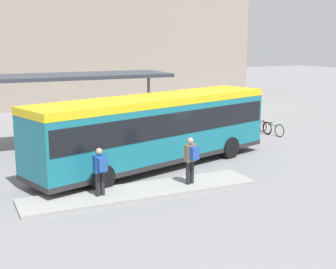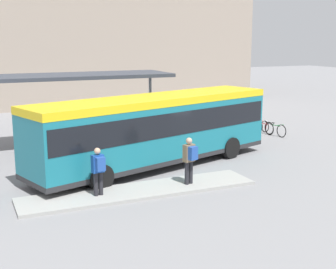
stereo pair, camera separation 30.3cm
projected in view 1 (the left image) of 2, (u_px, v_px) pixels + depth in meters
ground_plane at (156, 167)px, 20.28m from camera, size 120.00×120.00×0.00m
curb_island at (142, 191)px, 16.86m from camera, size 8.67×1.80×0.12m
city_bus at (156, 126)px, 19.92m from camera, size 11.76×5.76×3.07m
pedestrian_waiting at (191, 158)px, 17.29m from camera, size 0.48×0.53×1.76m
pedestrian_companion at (100, 169)px, 15.96m from camera, size 0.44×0.48×1.69m
bicycle_green at (273, 129)px, 26.81m from camera, size 0.48×1.73×0.75m
bicycle_red at (262, 127)px, 27.44m from camera, size 0.48×1.69×0.73m
bicycle_white at (258, 125)px, 28.26m from camera, size 0.48×1.64×0.71m
station_shelter at (72, 77)px, 23.68m from camera, size 9.95×3.41×3.69m
station_building at (100, 7)px, 44.39m from camera, size 23.05×15.55×16.90m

